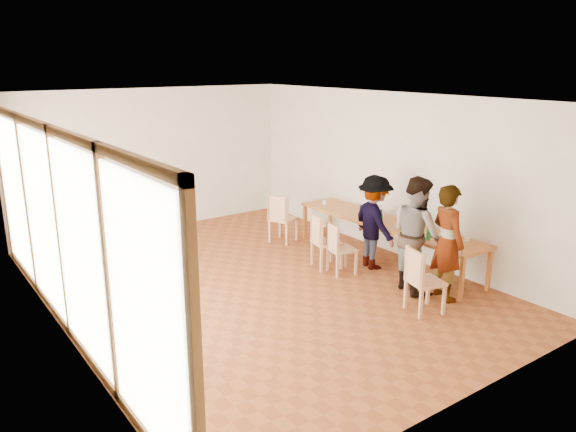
# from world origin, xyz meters

# --- Properties ---
(ground) EXTENTS (8.00, 8.00, 0.00)m
(ground) POSITION_xyz_m (0.00, 0.00, 0.00)
(ground) COLOR brown
(ground) RESTS_ON ground
(wall_back) EXTENTS (6.00, 0.10, 3.00)m
(wall_back) POSITION_xyz_m (0.00, 4.00, 1.50)
(wall_back) COLOR #EFE7CF
(wall_back) RESTS_ON ground
(wall_front) EXTENTS (6.00, 0.10, 3.00)m
(wall_front) POSITION_xyz_m (0.00, -4.00, 1.50)
(wall_front) COLOR #EFE7CF
(wall_front) RESTS_ON ground
(wall_right) EXTENTS (0.10, 8.00, 3.00)m
(wall_right) POSITION_xyz_m (3.00, 0.00, 1.50)
(wall_right) COLOR #EFE7CF
(wall_right) RESTS_ON ground
(window_wall) EXTENTS (0.10, 8.00, 3.00)m
(window_wall) POSITION_xyz_m (-2.96, 0.00, 1.50)
(window_wall) COLOR white
(window_wall) RESTS_ON ground
(ceiling) EXTENTS (6.00, 8.00, 0.04)m
(ceiling) POSITION_xyz_m (0.00, 0.00, 3.02)
(ceiling) COLOR white
(ceiling) RESTS_ON wall_back
(communal_table) EXTENTS (0.80, 4.00, 0.75)m
(communal_table) POSITION_xyz_m (2.50, -0.41, 0.70)
(communal_table) COLOR #B96A29
(communal_table) RESTS_ON ground
(side_table) EXTENTS (0.90, 0.90, 0.75)m
(side_table) POSITION_xyz_m (-2.40, 3.20, 0.67)
(side_table) COLOR #B96A29
(side_table) RESTS_ON ground
(chair_near) EXTENTS (0.56, 0.56, 0.52)m
(chair_near) POSITION_xyz_m (1.34, -2.24, 0.60)
(chair_near) COLOR tan
(chair_near) RESTS_ON ground
(chair_mid) EXTENTS (0.54, 0.54, 0.51)m
(chair_mid) POSITION_xyz_m (1.35, 0.00, 0.59)
(chair_mid) COLOR tan
(chair_mid) RESTS_ON ground
(chair_far) EXTENTS (0.50, 0.50, 0.48)m
(chair_far) POSITION_xyz_m (1.39, -0.37, 0.55)
(chair_far) COLOR tan
(chair_far) RESTS_ON ground
(chair_empty) EXTENTS (0.61, 0.61, 0.53)m
(chair_empty) POSITION_xyz_m (1.58, 1.58, 0.61)
(chair_empty) COLOR tan
(chair_empty) RESTS_ON ground
(chair_spare) EXTENTS (0.47, 0.47, 0.47)m
(chair_spare) POSITION_xyz_m (-2.41, 2.03, 0.54)
(chair_spare) COLOR tan
(chair_spare) RESTS_ON ground
(person_near) EXTENTS (0.57, 0.73, 1.79)m
(person_near) POSITION_xyz_m (2.06, -2.11, 0.89)
(person_near) COLOR gray
(person_near) RESTS_ON ground
(person_mid) EXTENTS (0.93, 1.06, 1.84)m
(person_mid) POSITION_xyz_m (1.95, -1.60, 0.92)
(person_mid) COLOR gray
(person_mid) RESTS_ON ground
(person_far) EXTENTS (0.83, 1.18, 1.65)m
(person_far) POSITION_xyz_m (2.12, -0.50, 0.83)
(person_far) COLOR gray
(person_far) RESTS_ON ground
(laptop_near) EXTENTS (0.27, 0.28, 0.19)m
(laptop_near) POSITION_xyz_m (2.51, -1.92, 0.80)
(laptop_near) COLOR green
(laptop_near) RESTS_ON communal_table
(laptop_mid) EXTENTS (0.21, 0.24, 0.20)m
(laptop_mid) POSITION_xyz_m (2.42, -1.07, 0.80)
(laptop_mid) COLOR green
(laptop_mid) RESTS_ON communal_table
(laptop_far) EXTENTS (0.24, 0.26, 0.18)m
(laptop_far) POSITION_xyz_m (2.58, -0.12, 0.80)
(laptop_far) COLOR green
(laptop_far) RESTS_ON communal_table
(yellow_mug) EXTENTS (0.17, 0.17, 0.11)m
(yellow_mug) POSITION_xyz_m (2.40, -0.86, 0.80)
(yellow_mug) COLOR gold
(yellow_mug) RESTS_ON communal_table
(green_bottle) EXTENTS (0.07, 0.07, 0.28)m
(green_bottle) POSITION_xyz_m (2.28, -1.56, 0.89)
(green_bottle) COLOR #198335
(green_bottle) RESTS_ON communal_table
(clear_glass) EXTENTS (0.07, 0.07, 0.09)m
(clear_glass) POSITION_xyz_m (2.40, 1.20, 0.80)
(clear_glass) COLOR silver
(clear_glass) RESTS_ON communal_table
(condiment_cup) EXTENTS (0.08, 0.08, 0.06)m
(condiment_cup) POSITION_xyz_m (2.74, -1.97, 0.78)
(condiment_cup) COLOR white
(condiment_cup) RESTS_ON communal_table
(pink_phone) EXTENTS (0.05, 0.10, 0.01)m
(pink_phone) POSITION_xyz_m (2.30, -0.13, 0.76)
(pink_phone) COLOR #C23665
(pink_phone) RESTS_ON communal_table
(black_pouch) EXTENTS (0.16, 0.26, 0.09)m
(black_pouch) POSITION_xyz_m (2.76, 0.35, 0.80)
(black_pouch) COLOR black
(black_pouch) RESTS_ON communal_table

